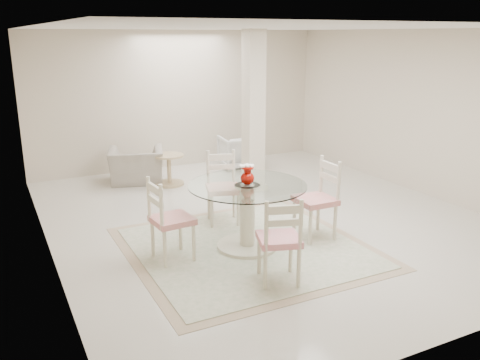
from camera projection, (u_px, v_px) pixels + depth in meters
name	position (u px, v px, depth m)	size (l,w,h in m)	color
ground	(264.00, 217.00, 7.53)	(7.00, 7.00, 0.00)	beige
room_shell	(266.00, 91.00, 7.02)	(6.02, 7.02, 2.71)	beige
column	(253.00, 113.00, 8.49)	(0.30, 0.30, 2.70)	beige
area_rug	(247.00, 248.00, 6.44)	(2.90, 2.90, 0.02)	tan
dining_table	(247.00, 216.00, 6.33)	(1.46, 1.46, 0.84)	beige
red_vase	(247.00, 175.00, 6.18)	(0.20, 0.17, 0.26)	#A10D04
dining_chair_east	(320.00, 193.00, 6.62)	(0.48, 0.48, 1.17)	beige
dining_chair_north	(222.00, 182.00, 7.21)	(0.56, 0.56, 1.13)	beige
dining_chair_west	(166.00, 214.00, 5.93)	(0.49, 0.49, 1.12)	beige
dining_chair_south	(281.00, 234.00, 5.36)	(0.56, 0.56, 1.10)	beige
recliner_taupe	(136.00, 166.00, 9.23)	(0.96, 0.84, 0.62)	#A19885
armchair_white	(238.00, 152.00, 10.24)	(0.70, 0.72, 0.66)	silver
side_table	(169.00, 171.00, 9.09)	(0.53, 0.53, 0.56)	tan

